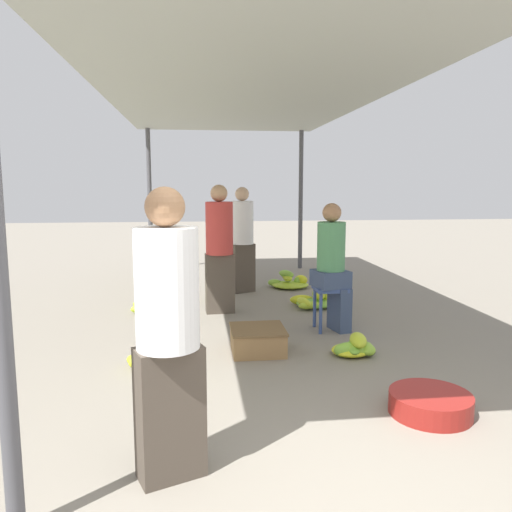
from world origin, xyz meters
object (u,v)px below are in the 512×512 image
(banana_pile_left_0, at_px, (162,360))
(vendor_seated, at_px, (333,264))
(shopper_walking_mid, at_px, (220,247))
(banana_pile_right_1, at_px, (355,348))
(shopper_walking_far, at_px, (242,238))
(banana_pile_right_0, at_px, (314,301))
(vendor_foreground, at_px, (168,332))
(crate_near, at_px, (257,340))
(basin_black, at_px, (430,404))
(banana_pile_left_3, at_px, (171,277))
(banana_pile_right_2, at_px, (290,282))
(stool, at_px, (330,296))
(banana_pile_left_2, at_px, (176,293))
(banana_pile_left_1, at_px, (150,307))

(banana_pile_left_0, bearing_deg, vendor_seated, 28.73)
(shopper_walking_mid, bearing_deg, banana_pile_right_1, -56.59)
(shopper_walking_far, bearing_deg, banana_pile_right_0, -51.12)
(vendor_seated, bearing_deg, vendor_foreground, -121.75)
(crate_near, bearing_deg, vendor_foreground, -109.89)
(basin_black, relative_size, banana_pile_right_1, 1.33)
(banana_pile_left_3, distance_m, banana_pile_right_2, 1.95)
(vendor_seated, bearing_deg, basin_black, -86.28)
(shopper_walking_far, bearing_deg, banana_pile_left_0, -107.80)
(banana_pile_right_1, xyz_separation_m, banana_pile_right_2, (-0.02, 3.13, 0.01))
(banana_pile_right_1, bearing_deg, banana_pile_left_0, -176.07)
(stool, bearing_deg, crate_near, -144.15)
(banana_pile_right_1, distance_m, crate_near, 0.91)
(banana_pile_right_0, bearing_deg, banana_pile_right_2, 93.75)
(stool, relative_size, crate_near, 0.95)
(vendor_seated, bearing_deg, banana_pile_left_2, 137.94)
(vendor_seated, bearing_deg, banana_pile_right_2, 90.72)
(banana_pile_left_2, bearing_deg, vendor_seated, -42.06)
(vendor_foreground, xyz_separation_m, shopper_walking_far, (0.82, 4.67, -0.01))
(banana_pile_right_1, bearing_deg, banana_pile_left_1, 137.40)
(banana_pile_left_2, distance_m, crate_near, 2.34)
(stool, relative_size, basin_black, 0.85)
(banana_pile_left_1, relative_size, banana_pile_left_2, 0.99)
(banana_pile_left_2, distance_m, banana_pile_right_2, 1.85)
(basin_black, xyz_separation_m, shopper_walking_far, (-0.92, 4.13, 0.73))
(banana_pile_left_0, bearing_deg, banana_pile_left_2, 89.34)
(banana_pile_left_2, bearing_deg, shopper_walking_far, 28.48)
(stool, height_order, banana_pile_left_3, stool)
(banana_pile_right_2, distance_m, shopper_walking_far, 1.06)
(banana_pile_right_2, bearing_deg, shopper_walking_mid, -129.83)
(banana_pile_right_0, relative_size, shopper_walking_mid, 0.36)
(banana_pile_right_0, bearing_deg, banana_pile_left_1, -179.40)
(vendor_seated, bearing_deg, shopper_walking_mid, 142.11)
(banana_pile_right_1, height_order, shopper_walking_far, shopper_walking_far)
(banana_pile_left_1, relative_size, banana_pile_right_2, 0.79)
(vendor_foreground, height_order, shopper_walking_mid, shopper_walking_mid)
(vendor_seated, height_order, crate_near, vendor_seated)
(banana_pile_right_2, bearing_deg, banana_pile_right_1, -89.69)
(basin_black, bearing_deg, banana_pile_left_2, 117.29)
(banana_pile_left_3, xyz_separation_m, shopper_walking_far, (1.09, -0.84, 0.72))
(banana_pile_left_0, relative_size, banana_pile_left_1, 1.25)
(banana_pile_left_0, relative_size, banana_pile_left_2, 1.24)
(vendor_foreground, xyz_separation_m, banana_pile_right_1, (1.59, 1.74, -0.73))
(crate_near, bearing_deg, banana_pile_left_1, 124.94)
(banana_pile_right_1, bearing_deg, banana_pile_right_0, 88.04)
(crate_near, height_order, shopper_walking_far, shopper_walking_far)
(banana_pile_left_0, relative_size, crate_near, 1.29)
(stool, xyz_separation_m, shopper_walking_far, (-0.76, 2.07, 0.42))
(shopper_walking_mid, bearing_deg, banana_pile_left_2, 130.76)
(banana_pile_left_1, distance_m, shopper_walking_far, 1.80)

